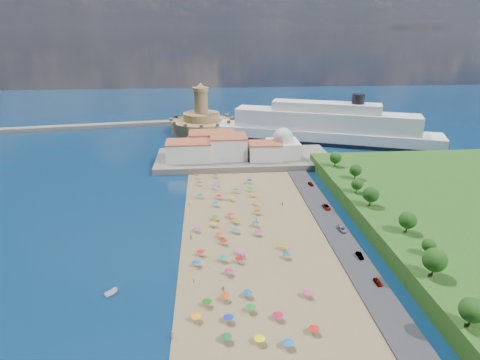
{
  "coord_description": "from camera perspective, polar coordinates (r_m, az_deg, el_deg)",
  "views": [
    {
      "loc": [
        -8.68,
        -125.13,
        65.33
      ],
      "look_at": [
        4.0,
        25.0,
        8.0
      ],
      "focal_mm": 30.0,
      "sensor_mm": 36.0,
      "label": 1
    }
  ],
  "objects": [
    {
      "name": "fortress",
      "position": [
        269.6,
        -5.47,
        8.17
      ],
      "size": [
        40.0,
        40.0,
        32.4
      ],
      "color": "#9F894F",
      "rests_on": "ground"
    },
    {
      "name": "ground",
      "position": [
        141.42,
        -0.77,
        -6.68
      ],
      "size": [
        700.0,
        700.0,
        0.0
      ],
      "primitive_type": "plane",
      "color": "#071938",
      "rests_on": "ground"
    },
    {
      "name": "moored_boats",
      "position": [
        103.66,
        -18.35,
        -18.94
      ],
      "size": [
        7.16,
        30.1,
        1.6
      ],
      "color": "white",
      "rests_on": "ground"
    },
    {
      "name": "jetty",
      "position": [
        241.81,
        -5.47,
        5.36
      ],
      "size": [
        18.0,
        70.0,
        2.4
      ],
      "primitive_type": "cube",
      "color": "#59544C",
      "rests_on": "ground"
    },
    {
      "name": "domed_building",
      "position": [
        207.7,
        6.11,
        4.97
      ],
      "size": [
        16.0,
        16.0,
        15.0
      ],
      "color": "silver",
      "rests_on": "terrace"
    },
    {
      "name": "terrace",
      "position": [
        208.99,
        0.53,
        3.05
      ],
      "size": [
        90.0,
        36.0,
        3.0
      ],
      "primitive_type": "cube",
      "color": "#59544C",
      "rests_on": "ground"
    },
    {
      "name": "parked_cars",
      "position": [
        146.45,
        13.53,
        -5.7
      ],
      "size": [
        2.62,
        76.5,
        1.35
      ],
      "color": "gray",
      "rests_on": "promenade"
    },
    {
      "name": "beachgoers",
      "position": [
        135.24,
        -2.21,
        -7.52
      ],
      "size": [
        38.73,
        98.72,
        1.9
      ],
      "color": "tan",
      "rests_on": "beach"
    },
    {
      "name": "hillside_trees",
      "position": [
        139.5,
        20.11,
        -3.81
      ],
      "size": [
        12.33,
        110.49,
        7.79
      ],
      "color": "#382314",
      "rests_on": "hillside"
    },
    {
      "name": "beach_parasols",
      "position": [
        130.72,
        -0.96,
        -8.07
      ],
      "size": [
        32.31,
        118.2,
        2.2
      ],
      "color": "gray",
      "rests_on": "beach"
    },
    {
      "name": "breakwater",
      "position": [
        302.85,
        -24.43,
        6.77
      ],
      "size": [
        199.03,
        34.77,
        2.6
      ],
      "primitive_type": "cube",
      "rotation": [
        0.0,
        0.0,
        0.14
      ],
      "color": "#59544C",
      "rests_on": "ground"
    },
    {
      "name": "cruise_ship",
      "position": [
        248.6,
        11.91,
        7.24
      ],
      "size": [
        134.29,
        66.47,
        29.66
      ],
      "color": "black",
      "rests_on": "ground"
    },
    {
      "name": "waterfront_buildings",
      "position": [
        206.98,
        -3.09,
        4.69
      ],
      "size": [
        57.0,
        29.0,
        11.0
      ],
      "color": "silver",
      "rests_on": "terrace"
    }
  ]
}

